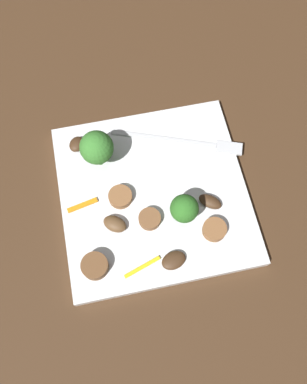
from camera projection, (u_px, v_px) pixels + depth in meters
name	position (u px, v px, depth m)	size (l,w,h in m)	color
ground_plane	(154.00, 196.00, 0.52)	(1.40, 1.40, 0.00)	#422B19
plate	(154.00, 194.00, 0.52)	(0.24, 0.24, 0.01)	white
fork	(186.00, 142.00, 0.54)	(0.17, 0.07, 0.00)	silver
broccoli_floret_0	(97.00, 148.00, 0.49)	(0.04, 0.04, 0.06)	#408630
broccoli_floret_1	(184.00, 209.00, 0.47)	(0.03, 0.03, 0.05)	#347525
sausage_slice_0	(95.00, 266.00, 0.47)	(0.03, 0.03, 0.01)	brown
sausage_slice_1	(150.00, 219.00, 0.49)	(0.03, 0.03, 0.01)	brown
sausage_slice_2	(121.00, 199.00, 0.50)	(0.03, 0.03, 0.01)	brown
sausage_slice_3	(214.00, 230.00, 0.49)	(0.03, 0.03, 0.01)	brown
mushroom_0	(77.00, 144.00, 0.53)	(0.02, 0.02, 0.01)	#422B19
mushroom_1	(115.00, 224.00, 0.49)	(0.03, 0.02, 0.01)	brown
mushroom_2	(174.00, 260.00, 0.47)	(0.03, 0.02, 0.01)	#422B19
mushroom_3	(210.00, 202.00, 0.50)	(0.03, 0.02, 0.01)	#422B19
pepper_strip_0	(142.00, 267.00, 0.47)	(0.05, 0.00, 0.00)	yellow
pepper_strip_2	(83.00, 208.00, 0.50)	(0.04, 0.01, 0.00)	orange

